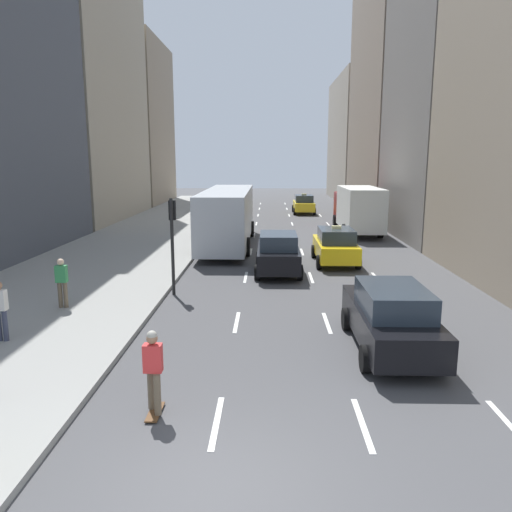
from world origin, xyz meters
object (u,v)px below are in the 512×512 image
(taxi_lead, at_px, (304,204))
(skateboarder, at_px, (153,369))
(sedan_black_near, at_px, (278,253))
(taxi_second, at_px, (335,246))
(traffic_light_pole, at_px, (172,231))
(pedestrian_far_walking, at_px, (62,280))
(city_bus, at_px, (228,215))
(pedestrian_mid_block, at_px, (0,308))
(sedan_silver_behind, at_px, (391,317))
(box_truck, at_px, (358,208))

(taxi_lead, xyz_separation_m, skateboarder, (-5.46, -37.30, 0.08))
(taxi_lead, xyz_separation_m, sedan_black_near, (-2.80, -24.70, 0.03))
(taxi_lead, height_order, taxi_second, same)
(traffic_light_pole, bearing_deg, pedestrian_far_walking, -145.13)
(city_bus, relative_size, pedestrian_mid_block, 7.04)
(sedan_silver_behind, height_order, box_truck, box_truck)
(sedan_black_near, relative_size, sedan_silver_behind, 0.93)
(sedan_silver_behind, relative_size, pedestrian_far_walking, 2.95)
(taxi_lead, height_order, skateboarder, taxi_lead)
(sedan_silver_behind, distance_m, traffic_light_pole, 8.76)
(taxi_second, xyz_separation_m, pedestrian_far_walking, (-10.01, -8.06, 0.19))
(sedan_silver_behind, bearing_deg, city_bus, 109.23)
(box_truck, distance_m, pedestrian_far_walking, 22.33)
(sedan_black_near, distance_m, pedestrian_mid_block, 11.80)
(traffic_light_pole, bearing_deg, pedestrian_mid_block, -124.18)
(taxi_lead, relative_size, city_bus, 0.38)
(sedan_black_near, xyz_separation_m, city_bus, (-2.81, 7.06, 0.87))
(pedestrian_far_walking, bearing_deg, pedestrian_mid_block, -97.11)
(box_truck, bearing_deg, pedestrian_far_walking, -125.04)
(taxi_second, xyz_separation_m, traffic_light_pole, (-6.75, -5.79, 1.53))
(box_truck, distance_m, traffic_light_pole, 18.65)
(sedan_silver_behind, height_order, skateboarder, sedan_silver_behind)
(pedestrian_mid_block, xyz_separation_m, traffic_light_pole, (3.65, 5.37, 1.34))
(sedan_black_near, bearing_deg, skateboarder, -101.91)
(city_bus, bearing_deg, skateboarder, -89.55)
(sedan_black_near, distance_m, traffic_light_pole, 5.59)
(box_truck, height_order, traffic_light_pole, traffic_light_pole)
(sedan_silver_behind, bearing_deg, skateboarder, -146.85)
(taxi_lead, xyz_separation_m, pedestrian_mid_block, (-10.40, -33.73, 0.19))
(taxi_second, relative_size, skateboarder, 2.52)
(sedan_silver_behind, xyz_separation_m, traffic_light_pole, (-6.75, 5.37, 1.51))
(city_bus, bearing_deg, traffic_light_pole, -96.06)
(city_bus, bearing_deg, pedestrian_mid_block, -106.57)
(sedan_silver_behind, bearing_deg, traffic_light_pole, 141.48)
(pedestrian_mid_block, bearing_deg, taxi_lead, 72.87)
(taxi_lead, bearing_deg, taxi_second, -90.00)
(city_bus, distance_m, box_truck, 9.93)
(box_truck, height_order, skateboarder, box_truck)
(skateboarder, bearing_deg, taxi_second, 69.66)
(taxi_second, bearing_deg, traffic_light_pole, -139.40)
(sedan_silver_behind, xyz_separation_m, skateboarder, (-5.46, -3.56, 0.06))
(sedan_black_near, bearing_deg, box_truck, 65.60)
(pedestrian_mid_block, height_order, traffic_light_pole, traffic_light_pole)
(city_bus, height_order, box_truck, city_bus)
(taxi_second, height_order, traffic_light_pole, traffic_light_pole)
(box_truck, bearing_deg, taxi_second, -105.33)
(city_bus, height_order, pedestrian_mid_block, city_bus)
(sedan_black_near, relative_size, pedestrian_far_walking, 2.75)
(sedan_black_near, relative_size, skateboarder, 2.60)
(taxi_second, relative_size, box_truck, 0.52)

